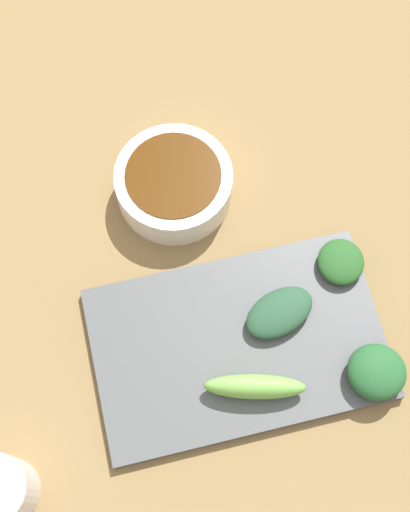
% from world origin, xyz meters
% --- Properties ---
extents(tabletop, '(2.10, 2.10, 0.02)m').
position_xyz_m(tabletop, '(0.00, 0.00, 0.01)').
color(tabletop, olive).
rests_on(tabletop, ground).
extents(sauce_bowl, '(0.13, 0.13, 0.04)m').
position_xyz_m(sauce_bowl, '(-0.12, -0.04, 0.04)').
color(sauce_bowl, silver).
rests_on(sauce_bowl, tabletop).
extents(serving_plate, '(0.18, 0.29, 0.01)m').
position_xyz_m(serving_plate, '(0.06, -0.01, 0.03)').
color(serving_plate, '#484D4F').
rests_on(serving_plate, tabletop).
extents(broccoli_leafy_0, '(0.07, 0.09, 0.02)m').
position_xyz_m(broccoli_leafy_0, '(0.05, 0.03, 0.04)').
color(broccoli_leafy_0, '#254B31').
rests_on(broccoli_leafy_0, serving_plate).
extents(broccoli_leafy_1, '(0.06, 0.06, 0.02)m').
position_xyz_m(broccoli_leafy_1, '(0.01, 0.11, 0.04)').
color(broccoli_leafy_1, '#225322').
rests_on(broccoli_leafy_1, serving_plate).
extents(broccoli_leafy_2, '(0.07, 0.07, 0.03)m').
position_xyz_m(broccoli_leafy_2, '(0.13, 0.11, 0.05)').
color(broccoli_leafy_2, '#21562B').
rests_on(broccoli_leafy_2, serving_plate).
extents(broccoli_stalk_3, '(0.05, 0.10, 0.03)m').
position_xyz_m(broccoli_stalk_3, '(0.11, -0.01, 0.05)').
color(broccoli_stalk_3, '#6BAE48').
rests_on(broccoli_stalk_3, serving_plate).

